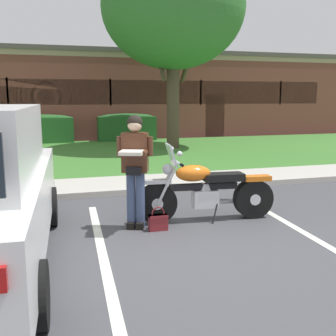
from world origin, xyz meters
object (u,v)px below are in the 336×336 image
at_px(motorcycle, 211,190).
at_px(rider_person, 135,162).
at_px(handbag, 158,221).
at_px(brick_building, 96,95).
at_px(hedge_center_left, 127,127).
at_px(shade_tree, 173,8).
at_px(hedge_left, 39,129).

relative_size(motorcycle, rider_person, 1.32).
height_order(handbag, brick_building, brick_building).
bearing_deg(motorcycle, brick_building, 88.96).
distance_m(rider_person, brick_building, 18.69).
bearing_deg(hedge_center_left, shade_tree, -70.64).
relative_size(hedge_left, hedge_center_left, 1.12).
xyz_separation_m(rider_person, hedge_center_left, (2.15, 12.07, -0.36)).
distance_m(motorcycle, shade_tree, 10.10).
xyz_separation_m(rider_person, handbag, (0.30, -0.21, -0.86)).
relative_size(motorcycle, shade_tree, 0.31).
bearing_deg(hedge_center_left, brick_building, 95.01).
bearing_deg(brick_building, rider_person, -94.86).
height_order(handbag, shade_tree, shade_tree).
bearing_deg(hedge_center_left, hedge_left, 180.00).
distance_m(shade_tree, brick_building, 10.38).
relative_size(shade_tree, hedge_center_left, 2.92).
distance_m(handbag, brick_building, 18.94).
bearing_deg(handbag, brick_building, 86.09).
height_order(motorcycle, shade_tree, shade_tree).
xyz_separation_m(hedge_left, hedge_center_left, (3.73, -0.00, -0.00)).
distance_m(hedge_left, hedge_center_left, 3.73).
bearing_deg(motorcycle, hedge_center_left, 85.67).
distance_m(motorcycle, hedge_left, 12.34).
distance_m(motorcycle, handbag, 1.04).
bearing_deg(handbag, motorcycle, 15.57).
distance_m(handbag, hedge_center_left, 12.43).
height_order(hedge_left, brick_building, brick_building).
bearing_deg(hedge_left, shade_tree, -33.78).
distance_m(motorcycle, brick_building, 18.61).
xyz_separation_m(shade_tree, hedge_center_left, (-1.15, 3.26, -4.45)).
xyz_separation_m(hedge_center_left, brick_building, (-0.57, 6.52, 1.42)).
bearing_deg(motorcycle, shade_tree, 76.79).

